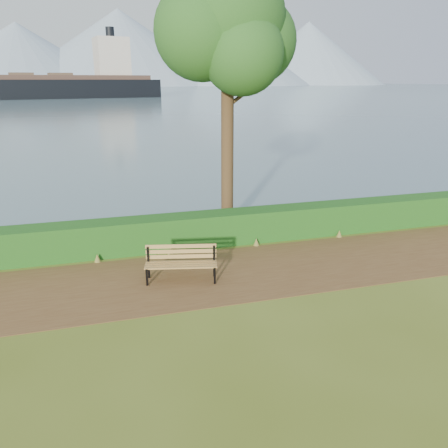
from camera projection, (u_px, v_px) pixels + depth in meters
name	position (u px, v px, depth m)	size (l,w,h in m)	color
ground	(225.00, 279.00, 11.40)	(140.00, 140.00, 0.00)	#53601B
path	(222.00, 274.00, 11.67)	(40.00, 3.40, 0.01)	brown
hedge	(202.00, 229.00, 13.61)	(32.00, 0.85, 1.00)	#144714
water	(101.00, 89.00, 249.00)	(700.00, 510.00, 0.00)	#415C6A
mountains	(85.00, 51.00, 371.40)	(585.00, 190.00, 70.00)	#8297AD
bench	(181.00, 261.00, 11.21)	(1.89, 0.91, 0.91)	black
tree	(227.00, 26.00, 13.03)	(4.49, 3.70, 8.71)	#392817
cargo_ship	(42.00, 87.00, 117.43)	(69.06, 23.79, 20.73)	black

